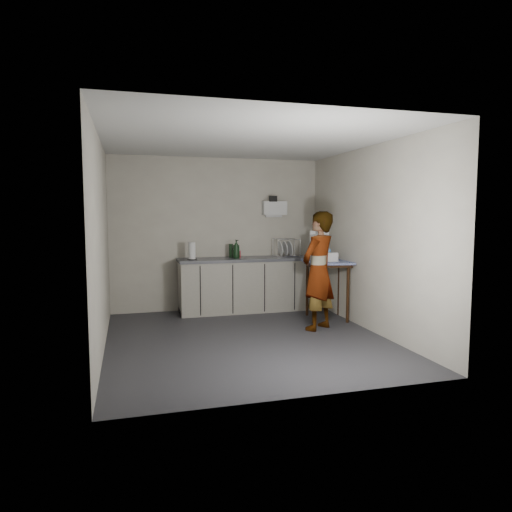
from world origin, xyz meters
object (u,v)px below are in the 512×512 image
object	(u,v)px
standing_man	(318,271)
soda_can	(239,254)
paper_towel	(192,252)
bakery_box	(323,254)
dark_bottle	(231,251)
soap_bottle	(236,249)
dish_rack	(286,252)
kitchen_counter	(245,286)
side_table	(327,268)

from	to	relation	value
standing_man	soda_can	size ratio (longest dim) A/B	14.41
paper_towel	bakery_box	world-z (taller)	bakery_box
dark_bottle	bakery_box	bearing A→B (deg)	-37.80
soap_bottle	dish_rack	size ratio (longest dim) A/B	0.69
standing_man	dish_rack	world-z (taller)	standing_man
soda_can	dark_bottle	xyz separation A→B (m)	(-0.13, 0.04, 0.06)
soda_can	kitchen_counter	bearing A→B (deg)	-28.96
side_table	paper_towel	bearing A→B (deg)	169.15
paper_towel	dish_rack	size ratio (longest dim) A/B	0.64
side_table	soda_can	world-z (taller)	soda_can
dish_rack	kitchen_counter	bearing A→B (deg)	-177.35
soda_can	soap_bottle	bearing A→B (deg)	-123.75
kitchen_counter	dark_bottle	size ratio (longest dim) A/B	9.64
kitchen_counter	soap_bottle	size ratio (longest dim) A/B	7.23
side_table	standing_man	bearing A→B (deg)	-113.70
kitchen_counter	soda_can	world-z (taller)	soda_can
side_table	dark_bottle	distance (m)	1.67
kitchen_counter	paper_towel	size ratio (longest dim) A/B	7.82
standing_man	bakery_box	world-z (taller)	standing_man
standing_man	dark_bottle	distance (m)	1.83
paper_towel	dish_rack	distance (m)	1.66
standing_man	soap_bottle	size ratio (longest dim) A/B	5.46
side_table	bakery_box	bearing A→B (deg)	154.38
paper_towel	bakery_box	xyz separation A→B (m)	(1.95, -0.78, -0.02)
side_table	dish_rack	world-z (taller)	dish_rack
paper_towel	bakery_box	size ratio (longest dim) A/B	0.62
standing_man	bakery_box	bearing A→B (deg)	-153.85
dish_rack	dark_bottle	bearing A→B (deg)	176.91
soap_bottle	paper_towel	bearing A→B (deg)	-175.96
side_table	standing_man	xyz separation A→B (m)	(-0.39, -0.55, 0.04)
kitchen_counter	soda_can	bearing A→B (deg)	151.04
soap_bottle	dish_rack	bearing A→B (deg)	5.56
paper_towel	kitchen_counter	bearing A→B (deg)	6.73
soda_can	bakery_box	bearing A→B (deg)	-39.58
paper_towel	standing_man	bearing A→B (deg)	-40.29
paper_towel	side_table	bearing A→B (deg)	-22.37
bakery_box	soap_bottle	bearing A→B (deg)	142.97
kitchen_counter	soap_bottle	bearing A→B (deg)	-160.81
dish_rack	soda_can	bearing A→B (deg)	179.14
soap_bottle	bakery_box	world-z (taller)	bakery_box
standing_man	dish_rack	xyz separation A→B (m)	(0.04, 1.51, 0.14)
side_table	soda_can	bearing A→B (deg)	152.04
bakery_box	standing_man	bearing A→B (deg)	-121.90
kitchen_counter	soda_can	xyz separation A→B (m)	(-0.09, 0.05, 0.54)
kitchen_counter	soap_bottle	distance (m)	0.66
standing_man	bakery_box	size ratio (longest dim) A/B	3.65
soda_can	paper_towel	world-z (taller)	paper_towel
dark_bottle	dish_rack	bearing A→B (deg)	-3.09
soda_can	dish_rack	bearing A→B (deg)	-0.86
paper_towel	soda_can	bearing A→B (deg)	10.69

